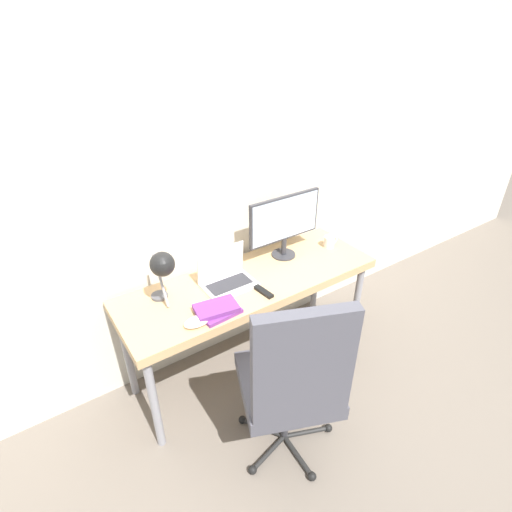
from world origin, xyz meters
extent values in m
plane|color=#70665B|center=(0.00, 0.00, 0.00)|extent=(12.00, 12.00, 0.00)
cube|color=beige|center=(0.00, 0.65, 1.30)|extent=(8.00, 0.05, 2.60)
cube|color=tan|center=(0.00, 0.29, 0.74)|extent=(1.73, 0.58, 0.06)
cylinder|color=gray|center=(-0.80, 0.06, 0.36)|extent=(0.05, 0.05, 0.71)
cylinder|color=gray|center=(0.80, 0.06, 0.36)|extent=(0.05, 0.05, 0.71)
cylinder|color=gray|center=(-0.80, 0.52, 0.36)|extent=(0.05, 0.05, 0.71)
cylinder|color=gray|center=(0.80, 0.52, 0.36)|extent=(0.05, 0.05, 0.71)
cube|color=silver|center=(-0.15, 0.30, 0.78)|extent=(0.32, 0.22, 0.02)
cube|color=#2D2D33|center=(-0.15, 0.30, 0.79)|extent=(0.28, 0.13, 0.00)
cube|color=silver|center=(-0.15, 0.40, 0.90)|extent=(0.32, 0.03, 0.22)
cube|color=silver|center=(-0.15, 0.39, 0.90)|extent=(0.29, 0.02, 0.19)
cylinder|color=#333338|center=(0.36, 0.41, 0.78)|extent=(0.17, 0.17, 0.01)
cylinder|color=#333338|center=(0.36, 0.41, 0.85)|extent=(0.04, 0.04, 0.13)
cube|color=#333338|center=(0.36, 0.41, 1.06)|extent=(0.56, 0.02, 0.32)
cube|color=silver|center=(0.36, 0.40, 1.06)|extent=(0.54, 0.00, 0.29)
cylinder|color=#4C4C51|center=(-0.56, 0.44, 0.78)|extent=(0.10, 0.10, 0.02)
cylinder|color=#99999E|center=(-0.56, 0.37, 0.93)|extent=(0.02, 0.15, 0.30)
sphere|color=black|center=(-0.56, 0.30, 1.08)|extent=(0.14, 0.14, 0.14)
sphere|color=black|center=(0.09, -0.45, 0.03)|extent=(0.05, 0.05, 0.05)
cylinder|color=black|center=(-0.04, -0.39, 0.03)|extent=(0.27, 0.13, 0.03)
sphere|color=black|center=(0.01, -0.12, 0.03)|extent=(0.05, 0.05, 0.05)
cylinder|color=black|center=(-0.08, -0.23, 0.03)|extent=(0.21, 0.24, 0.03)
sphere|color=black|center=(-0.32, -0.09, 0.03)|extent=(0.05, 0.05, 0.05)
cylinder|color=black|center=(-0.24, -0.22, 0.03)|extent=(0.17, 0.26, 0.03)
sphere|color=black|center=(-0.45, -0.41, 0.03)|extent=(0.05, 0.05, 0.05)
cylinder|color=black|center=(-0.31, -0.37, 0.03)|extent=(0.28, 0.10, 0.03)
sphere|color=black|center=(-0.19, -0.62, 0.03)|extent=(0.05, 0.05, 0.05)
cylinder|color=black|center=(-0.18, -0.48, 0.03)|extent=(0.05, 0.29, 0.03)
cylinder|color=#2D2D33|center=(-0.17, -0.34, 0.25)|extent=(0.04, 0.04, 0.40)
cube|color=#4C4C56|center=(-0.17, -0.34, 0.49)|extent=(0.66, 0.66, 0.09)
cube|color=#4C4C56|center=(-0.25, -0.54, 0.86)|extent=(0.48, 0.25, 0.63)
cube|color=#753384|center=(-0.34, 0.10, 0.78)|extent=(0.24, 0.18, 0.02)
cube|color=#753384|center=(-0.35, 0.11, 0.81)|extent=(0.26, 0.18, 0.03)
cube|color=black|center=(-0.33, 0.11, 0.78)|extent=(0.10, 0.14, 0.02)
cube|color=black|center=(-0.02, 0.12, 0.78)|extent=(0.06, 0.15, 0.02)
cylinder|color=silver|center=(0.71, 0.32, 0.81)|extent=(0.08, 0.08, 0.09)
torus|color=silver|center=(0.76, 0.32, 0.81)|extent=(0.06, 0.01, 0.06)
ellipsoid|color=white|center=(-0.48, 0.09, 0.79)|extent=(0.16, 0.09, 0.04)
camera|label=1|loc=(-1.16, -1.50, 2.24)|focal=28.00mm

